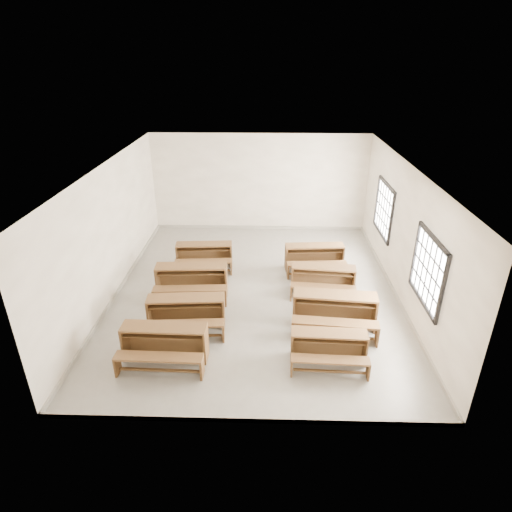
{
  "coord_description": "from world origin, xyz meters",
  "views": [
    {
      "loc": [
        0.27,
        -9.37,
        5.53
      ],
      "look_at": [
        0.0,
        0.0,
        1.0
      ],
      "focal_mm": 30.0,
      "sensor_mm": 36.0,
      "label": 1
    }
  ],
  "objects_px": {
    "desk_set_7": "(314,256)",
    "desk_set_1": "(186,311)",
    "desk_set_2": "(192,278)",
    "desk_set_4": "(329,345)",
    "desk_set_6": "(323,278)",
    "desk_set_0": "(164,341)",
    "desk_set_3": "(204,254)",
    "desk_set_5": "(334,309)"
  },
  "relations": [
    {
      "from": "desk_set_7",
      "to": "desk_set_1",
      "type": "bearing_deg",
      "value": -140.58
    },
    {
      "from": "desk_set_6",
      "to": "desk_set_2",
      "type": "bearing_deg",
      "value": -170.45
    },
    {
      "from": "desk_set_6",
      "to": "desk_set_0",
      "type": "bearing_deg",
      "value": -135.45
    },
    {
      "from": "desk_set_2",
      "to": "desk_set_5",
      "type": "distance_m",
      "value": 3.57
    },
    {
      "from": "desk_set_0",
      "to": "desk_set_5",
      "type": "xyz_separation_m",
      "value": [
        3.45,
        1.19,
        0.04
      ]
    },
    {
      "from": "desk_set_7",
      "to": "desk_set_6",
      "type": "bearing_deg",
      "value": -89.51
    },
    {
      "from": "desk_set_4",
      "to": "desk_set_5",
      "type": "distance_m",
      "value": 1.2
    },
    {
      "from": "desk_set_0",
      "to": "desk_set_2",
      "type": "bearing_deg",
      "value": 88.71
    },
    {
      "from": "desk_set_5",
      "to": "desk_set_3",
      "type": "bearing_deg",
      "value": 144.35
    },
    {
      "from": "desk_set_7",
      "to": "desk_set_5",
      "type": "bearing_deg",
      "value": -90.5
    },
    {
      "from": "desk_set_1",
      "to": "desk_set_7",
      "type": "relative_size",
      "value": 1.04
    },
    {
      "from": "desk_set_0",
      "to": "desk_set_5",
      "type": "height_order",
      "value": "desk_set_5"
    },
    {
      "from": "desk_set_1",
      "to": "desk_set_6",
      "type": "height_order",
      "value": "desk_set_1"
    },
    {
      "from": "desk_set_2",
      "to": "desk_set_3",
      "type": "relative_size",
      "value": 1.12
    },
    {
      "from": "desk_set_5",
      "to": "desk_set_0",
      "type": "bearing_deg",
      "value": -155.43
    },
    {
      "from": "desk_set_2",
      "to": "desk_set_5",
      "type": "height_order",
      "value": "desk_set_5"
    },
    {
      "from": "desk_set_1",
      "to": "desk_set_7",
      "type": "xyz_separation_m",
      "value": [
        3.05,
        2.88,
        -0.02
      ]
    },
    {
      "from": "desk_set_0",
      "to": "desk_set_4",
      "type": "relative_size",
      "value": 1.12
    },
    {
      "from": "desk_set_1",
      "to": "desk_set_3",
      "type": "bearing_deg",
      "value": 85.94
    },
    {
      "from": "desk_set_0",
      "to": "desk_set_5",
      "type": "distance_m",
      "value": 3.65
    },
    {
      "from": "desk_set_0",
      "to": "desk_set_6",
      "type": "height_order",
      "value": "desk_set_0"
    },
    {
      "from": "desk_set_2",
      "to": "desk_set_4",
      "type": "xyz_separation_m",
      "value": [
        3.07,
        -2.47,
        -0.07
      ]
    },
    {
      "from": "desk_set_1",
      "to": "desk_set_3",
      "type": "xyz_separation_m",
      "value": [
        -0.01,
        2.95,
        -0.03
      ]
    },
    {
      "from": "desk_set_2",
      "to": "desk_set_5",
      "type": "bearing_deg",
      "value": -24.82
    },
    {
      "from": "desk_set_4",
      "to": "desk_set_6",
      "type": "height_order",
      "value": "desk_set_6"
    },
    {
      "from": "desk_set_2",
      "to": "desk_set_7",
      "type": "relative_size",
      "value": 1.09
    },
    {
      "from": "desk_set_0",
      "to": "desk_set_6",
      "type": "xyz_separation_m",
      "value": [
        3.38,
        2.7,
        -0.02
      ]
    },
    {
      "from": "desk_set_7",
      "to": "desk_set_0",
      "type": "bearing_deg",
      "value": -133.71
    },
    {
      "from": "desk_set_3",
      "to": "desk_set_6",
      "type": "distance_m",
      "value": 3.42
    },
    {
      "from": "desk_set_1",
      "to": "desk_set_5",
      "type": "xyz_separation_m",
      "value": [
        3.21,
        0.12,
        0.03
      ]
    },
    {
      "from": "desk_set_4",
      "to": "desk_set_6",
      "type": "bearing_deg",
      "value": 88.65
    },
    {
      "from": "desk_set_0",
      "to": "desk_set_1",
      "type": "xyz_separation_m",
      "value": [
        0.24,
        1.07,
        0.0
      ]
    },
    {
      "from": "desk_set_5",
      "to": "desk_set_7",
      "type": "distance_m",
      "value": 2.76
    },
    {
      "from": "desk_set_6",
      "to": "desk_set_7",
      "type": "xyz_separation_m",
      "value": [
        -0.1,
        1.24,
        0.01
      ]
    },
    {
      "from": "desk_set_2",
      "to": "desk_set_4",
      "type": "relative_size",
      "value": 1.2
    },
    {
      "from": "desk_set_6",
      "to": "desk_set_5",
      "type": "bearing_deg",
      "value": -81.48
    },
    {
      "from": "desk_set_1",
      "to": "desk_set_7",
      "type": "bearing_deg",
      "value": 39.02
    },
    {
      "from": "desk_set_0",
      "to": "desk_set_3",
      "type": "distance_m",
      "value": 4.02
    },
    {
      "from": "desk_set_3",
      "to": "desk_set_7",
      "type": "height_order",
      "value": "desk_set_7"
    },
    {
      "from": "desk_set_1",
      "to": "desk_set_4",
      "type": "height_order",
      "value": "desk_set_1"
    },
    {
      "from": "desk_set_3",
      "to": "desk_set_7",
      "type": "bearing_deg",
      "value": -5.27
    },
    {
      "from": "desk_set_3",
      "to": "desk_set_5",
      "type": "distance_m",
      "value": 4.29
    }
  ]
}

